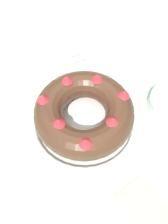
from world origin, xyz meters
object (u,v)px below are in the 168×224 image
bundt_cake (84,112)px  napkin (147,208)px  fork (64,64)px  cake_knife (59,72)px  serving_knife (52,61)px  serving_dish (84,122)px

bundt_cake → napkin: bearing=9.6°
fork → cake_knife: size_ratio=1.17×
fork → serving_knife: serving_knife is taller
cake_knife → serving_knife: bearing=-175.0°
serving_knife → fork: bearing=43.2°
bundt_cake → cake_knife: size_ratio=1.38×
bundt_cake → fork: bundt_cake is taller
cake_knife → napkin: cake_knife is taller
serving_dish → napkin: size_ratio=2.23×
fork → napkin: 0.50m
serving_knife → napkin: bearing=-0.9°
bundt_cake → napkin: size_ratio=2.03×
serving_dish → cake_knife: serving_dish is taller
serving_dish → cake_knife: (-0.21, 0.01, -0.01)m
serving_knife → cake_knife: same height
fork → serving_knife: bearing=-131.5°
bundt_cake → serving_knife: bearing=-179.9°
napkin → cake_knife: bearing=-175.3°
fork → serving_knife: 0.05m
serving_dish → bundt_cake: bundt_cake is taller
serving_dish → fork: bearing=172.1°
serving_dish → serving_knife: (-0.27, -0.00, -0.01)m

